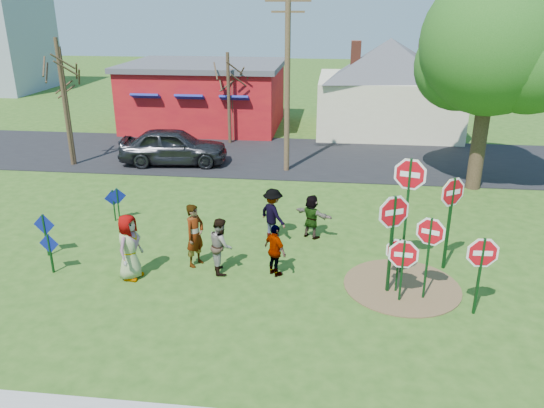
{
  "coord_description": "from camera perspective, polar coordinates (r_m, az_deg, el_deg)",
  "views": [
    {
      "loc": [
        2.44,
        -14.21,
        7.41
      ],
      "look_at": [
        0.64,
        0.95,
        1.53
      ],
      "focal_mm": 35.0,
      "sensor_mm": 36.0,
      "label": 1
    }
  ],
  "objects": [
    {
      "name": "ground",
      "position": [
        16.21,
        -2.67,
        -6.15
      ],
      "size": [
        120.0,
        120.0,
        0.0
      ],
      "primitive_type": "plane",
      "color": "#294E16",
      "rests_on": "ground"
    },
    {
      "name": "road",
      "position": [
        26.86,
        1.29,
        5.11
      ],
      "size": [
        120.0,
        7.5,
        0.04
      ],
      "primitive_type": "cube",
      "color": "black",
      "rests_on": "ground"
    },
    {
      "name": "dirt_patch",
      "position": [
        15.28,
        13.78,
        -8.55
      ],
      "size": [
        3.2,
        3.2,
        0.03
      ],
      "primitive_type": "cylinder",
      "color": "brown",
      "rests_on": "ground"
    },
    {
      "name": "red_building",
      "position": [
        33.61,
        -7.15,
        11.6
      ],
      "size": [
        9.4,
        7.69,
        3.9
      ],
      "color": "maroon",
      "rests_on": "ground"
    },
    {
      "name": "cream_house",
      "position": [
        32.66,
        12.37,
        12.72
      ],
      "size": [
        9.4,
        9.4,
        6.5
      ],
      "color": "beige",
      "rests_on": "ground"
    },
    {
      "name": "stop_sign_a",
      "position": [
        14.02,
        13.91,
        -5.71
      ],
      "size": [
        1.05,
        0.1,
        1.88
      ],
      "rotation": [
        0.0,
        0.0,
        -0.08
      ],
      "color": "#0F3816",
      "rests_on": "ground"
    },
    {
      "name": "stop_sign_b",
      "position": [
        14.94,
        14.51,
        1.78
      ],
      "size": [
        1.15,
        0.38,
        3.61
      ],
      "rotation": [
        0.0,
        0.0,
        -0.3
      ],
      "color": "#0F3816",
      "rests_on": "ground"
    },
    {
      "name": "stop_sign_c",
      "position": [
        14.1,
        16.6,
        -3.75
      ],
      "size": [
        0.94,
        0.41,
        2.44
      ],
      "rotation": [
        0.0,
        0.0,
        -0.4
      ],
      "color": "#0F3816",
      "rests_on": "ground"
    },
    {
      "name": "stop_sign_d",
      "position": [
        15.76,
        18.76,
        0.36
      ],
      "size": [
        0.96,
        0.65,
        2.96
      ],
      "rotation": [
        0.0,
        0.0,
        0.59
      ],
      "color": "#0F3816",
      "rests_on": "ground"
    },
    {
      "name": "stop_sign_e",
      "position": [
        14.49,
        13.48,
        -5.32
      ],
      "size": [
        0.94,
        0.21,
        1.69
      ],
      "rotation": [
        0.0,
        0.0,
        -0.2
      ],
      "color": "#0F3816",
      "rests_on": "ground"
    },
    {
      "name": "stop_sign_f",
      "position": [
        13.9,
        21.64,
        -5.43
      ],
      "size": [
        1.06,
        0.07,
        2.23
      ],
      "rotation": [
        0.0,
        0.0,
        0.05
      ],
      "color": "#0F3816",
      "rests_on": "ground"
    },
    {
      "name": "stop_sign_g",
      "position": [
        14.05,
        12.88,
        -1.93
      ],
      "size": [
        1.08,
        0.55,
        2.93
      ],
      "rotation": [
        0.0,
        0.0,
        0.46
      ],
      "color": "#0F3816",
      "rests_on": "ground"
    },
    {
      "name": "blue_diamond_a",
      "position": [
        16.49,
        -22.79,
        -4.46
      ],
      "size": [
        0.61,
        0.06,
        1.23
      ],
      "rotation": [
        0.0,
        0.0,
        -0.08
      ],
      "color": "#0F3816",
      "rests_on": "ground"
    },
    {
      "name": "blue_diamond_b",
      "position": [
        17.61,
        -23.23,
        -2.58
      ],
      "size": [
        0.7,
        0.07,
        1.38
      ],
      "rotation": [
        0.0,
        0.0,
        -0.06
      ],
      "color": "#0F3816",
      "rests_on": "ground"
    },
    {
      "name": "blue_diamond_c",
      "position": [
        19.59,
        -16.27,
        0.36
      ],
      "size": [
        0.57,
        0.26,
        1.23
      ],
      "rotation": [
        0.0,
        0.0,
        0.41
      ],
      "color": "#0F3816",
      "rests_on": "ground"
    },
    {
      "name": "blue_diamond_d",
      "position": [
        19.63,
        -16.68,
        0.24
      ],
      "size": [
        0.54,
        0.3,
        1.18
      ],
      "rotation": [
        0.0,
        0.0,
        0.49
      ],
      "color": "#0F3816",
      "rests_on": "ground"
    },
    {
      "name": "person_a",
      "position": [
        15.38,
        -15.1,
        -4.49
      ],
      "size": [
        0.78,
        1.04,
        1.93
      ],
      "primitive_type": "imported",
      "rotation": [
        0.0,
        0.0,
        1.39
      ],
      "color": "#46558D",
      "rests_on": "ground"
    },
    {
      "name": "person_b",
      "position": [
        15.74,
        -8.29,
        -3.34
      ],
      "size": [
        0.71,
        0.83,
        1.92
      ],
      "primitive_type": "imported",
      "rotation": [
        0.0,
        0.0,
        1.14
      ],
      "color": "#217471",
      "rests_on": "ground"
    },
    {
      "name": "person_c",
      "position": [
        15.34,
        -5.52,
        -4.43
      ],
      "size": [
        0.86,
        0.97,
        1.66
      ],
      "primitive_type": "imported",
      "rotation": [
        0.0,
        0.0,
        1.91
      ],
      "color": "brown",
      "rests_on": "ground"
    },
    {
      "name": "person_d",
      "position": [
        17.32,
        0.09,
        -1.1
      ],
      "size": [
        1.25,
        1.25,
        1.74
      ],
      "primitive_type": "imported",
      "rotation": [
        0.0,
        0.0,
        2.36
      ],
      "color": "#37373C",
      "rests_on": "ground"
    },
    {
      "name": "person_e",
      "position": [
        15.07,
        0.35,
        -5.03
      ],
      "size": [
        0.91,
        0.92,
        1.56
      ],
      "primitive_type": "imported",
      "rotation": [
        0.0,
        0.0,
        2.34
      ],
      "color": "#4B2B5C",
      "rests_on": "ground"
    },
    {
      "name": "person_f",
      "position": [
        17.52,
        4.28,
        -1.34
      ],
      "size": [
        1.42,
        1.07,
        1.49
      ],
      "primitive_type": "imported",
      "rotation": [
        0.0,
        0.0,
        2.62
      ],
      "color": "#1C4A22",
      "rests_on": "ground"
    },
    {
      "name": "suv",
      "position": [
        25.85,
        -10.54,
        6.14
      ],
      "size": [
        5.23,
        2.52,
        1.72
      ],
      "primitive_type": "imported",
      "rotation": [
        0.0,
        0.0,
        1.67
      ],
      "color": "#2E2E33",
      "rests_on": "road"
    },
    {
      "name": "utility_pole",
      "position": [
        23.76,
        1.66,
        13.24
      ],
      "size": [
        1.94,
        0.25,
        7.93
      ],
      "rotation": [
        0.0,
        0.0,
        0.05
      ],
      "color": "#4C3823",
      "rests_on": "ground"
    },
    {
      "name": "leafy_tree",
      "position": [
        22.88,
        22.93,
        14.9
      ],
      "size": [
        6.09,
        5.56,
        8.66
      ],
      "color": "#382819",
      "rests_on": "ground"
    },
    {
      "name": "bare_tree_west",
      "position": [
        26.49,
        -21.66,
        11.83
      ],
      "size": [
        1.8,
        1.8,
        5.89
      ],
      "color": "#382819",
      "rests_on": "ground"
    },
    {
      "name": "bare_tree_east",
      "position": [
        29.0,
        -4.71,
        12.58
      ],
      "size": [
        1.8,
        1.8,
        4.88
      ],
      "color": "#382819",
      "rests_on": "ground"
    },
    {
      "name": "bare_tree_mid",
      "position": [
        26.56,
        -21.4,
        11.31
      ],
      "size": [
        1.8,
        1.8,
        5.48
      ],
      "color": "#382819",
      "rests_on": "ground"
    },
    {
      "name": "bare_tree_extra",
      "position": [
        29.74,
        -4.27,
        11.59
      ],
      "size": [
        1.8,
        1.8,
        3.92
      ],
      "color": "#382819",
      "rests_on": "ground"
    }
  ]
}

